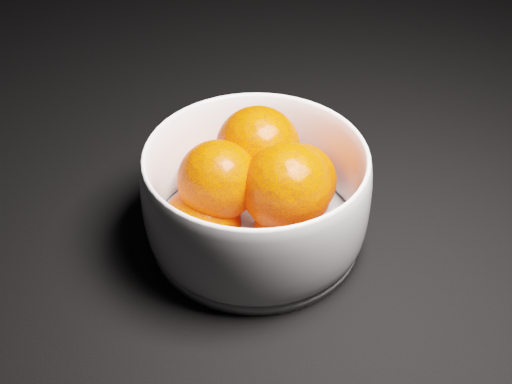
{
  "coord_description": "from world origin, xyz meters",
  "views": [
    {
      "loc": [
        0.26,
        -0.65,
        0.43
      ],
      "look_at": [
        0.25,
        -0.19,
        0.05
      ],
      "focal_mm": 50.0,
      "sensor_mm": 36.0,
      "label": 1
    }
  ],
  "objects": [
    {
      "name": "bowl",
      "position": [
        0.25,
        -0.19,
        0.05
      ],
      "size": [
        0.19,
        0.19,
        0.09
      ],
      "rotation": [
        0.0,
        0.0,
        0.24
      ],
      "color": "white",
      "rests_on": "ground"
    },
    {
      "name": "ground",
      "position": [
        0.0,
        0.0,
        0.0
      ],
      "size": [
        3.0,
        3.0,
        0.0
      ],
      "primitive_type": "cube",
      "color": "black",
      "rests_on": "ground"
    },
    {
      "name": "orange_pile",
      "position": [
        0.25,
        -0.19,
        0.06
      ],
      "size": [
        0.15,
        0.13,
        0.11
      ],
      "color": "#FF3600",
      "rests_on": "bowl"
    }
  ]
}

